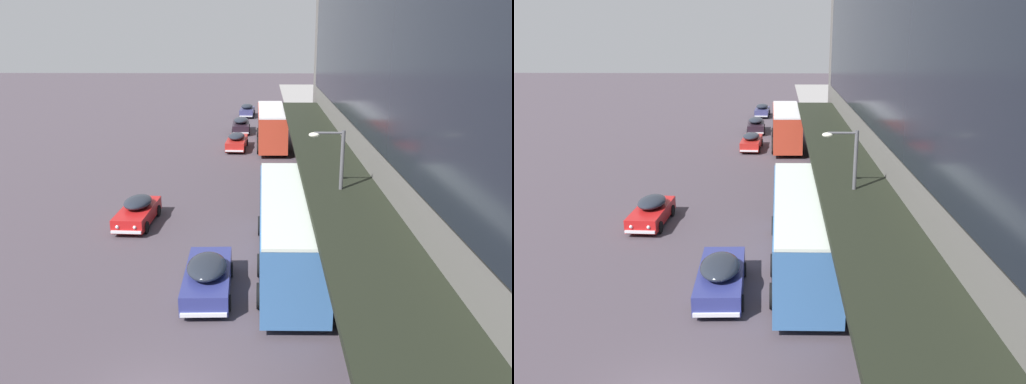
% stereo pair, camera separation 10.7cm
% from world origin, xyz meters
% --- Properties ---
extents(transit_bus_kerbside_front, '(2.80, 11.25, 3.42)m').
position_xyz_m(transit_bus_kerbside_front, '(4.17, 9.28, 1.95)').
color(transit_bus_kerbside_front, '#37649E').
rests_on(transit_bus_kerbside_front, ground).
extents(transit_bus_kerbside_rear, '(2.83, 10.84, 3.45)m').
position_xyz_m(transit_bus_kerbside_rear, '(3.73, 34.58, 1.97)').
color(transit_bus_kerbside_rear, '#B13724').
rests_on(transit_bus_kerbside_rear, ground).
extents(sedan_far_back, '(2.06, 4.79, 1.59)m').
position_xyz_m(sedan_far_back, '(0.82, 6.86, 0.78)').
color(sedan_far_back, navy).
rests_on(sedan_far_back, ground).
extents(sedan_oncoming_front, '(1.93, 4.84, 1.52)m').
position_xyz_m(sedan_oncoming_front, '(0.59, 33.04, 0.75)').
color(sedan_oncoming_front, '#AD201B').
rests_on(sedan_oncoming_front, ground).
extents(sedan_lead_mid, '(1.93, 4.46, 1.49)m').
position_xyz_m(sedan_lead_mid, '(-3.90, 14.57, 0.74)').
color(sedan_lead_mid, red).
rests_on(sedan_lead_mid, ground).
extents(sedan_trailing_mid, '(1.93, 4.33, 1.62)m').
position_xyz_m(sedan_trailing_mid, '(0.91, 51.35, 0.79)').
color(sedan_trailing_mid, navy).
rests_on(sedan_trailing_mid, ground).
extents(sedan_second_mid, '(1.94, 4.88, 1.63)m').
position_xyz_m(sedan_second_mid, '(0.61, 41.05, 0.80)').
color(sedan_second_mid, black).
rests_on(sedan_second_mid, ground).
extents(pedestrian_at_kerb, '(0.61, 0.33, 1.86)m').
position_xyz_m(pedestrian_at_kerb, '(6.51, 4.77, 1.18)').
color(pedestrian_at_kerb, '#212341').
rests_on(pedestrian_at_kerb, sidewalk_kerb).
extents(street_lamp, '(1.50, 0.28, 6.18)m').
position_xyz_m(street_lamp, '(6.13, 8.93, 3.79)').
color(street_lamp, '#4C4C51').
rests_on(street_lamp, sidewalk_kerb).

